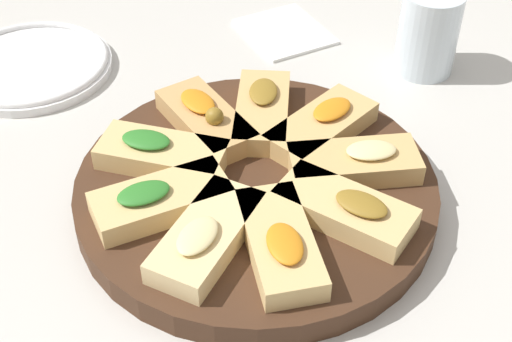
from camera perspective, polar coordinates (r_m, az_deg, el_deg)
The scene contains 14 objects.
ground_plane at distance 0.66m, azimuth -0.00°, elevation -2.35°, with size 3.00×3.00×0.00m, color beige.
serving_board at distance 0.65m, azimuth -0.00°, elevation -1.54°, with size 0.33×0.33×0.03m, color #422819.
focaccia_slice_0 at distance 0.58m, azimuth -3.97°, elevation -5.22°, with size 0.08×0.13×0.03m.
focaccia_slice_1 at distance 0.57m, azimuth 1.95°, elevation -5.75°, with size 0.12×0.11×0.03m.
focaccia_slice_2 at distance 0.60m, azimuth 7.18°, elevation -3.04°, with size 0.12×0.07×0.03m.
focaccia_slice_3 at distance 0.65m, azimuth 7.93°, elevation 0.68°, with size 0.11×0.12×0.03m.
focaccia_slice_4 at distance 0.69m, azimuth 5.15°, elevation 3.67°, with size 0.05×0.12×0.03m.
focaccia_slice_5 at distance 0.70m, azimuth 0.51°, elevation 4.88°, with size 0.11×0.12×0.03m.
focaccia_slice_6 at distance 0.69m, azimuth -4.05°, elevation 4.17°, with size 0.12×0.07×0.04m.
focaccia_slice_7 at distance 0.66m, azimuth -7.59°, elevation 1.42°, with size 0.13×0.10×0.03m.
focaccia_slice_8 at distance 0.61m, azimuth -7.67°, elevation -2.29°, with size 0.09×0.13×0.03m.
plate_right at distance 0.86m, azimuth -17.58°, elevation 8.10°, with size 0.18×0.18×0.02m.
water_glass at distance 0.83m, azimuth 13.61°, elevation 10.73°, with size 0.07×0.07×0.09m, color silver.
napkin_stack at distance 0.90m, azimuth 2.31°, elevation 11.19°, with size 0.11×0.09×0.01m, color white.
Camera 1 is at (-0.34, 0.34, 0.45)m, focal length 50.00 mm.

